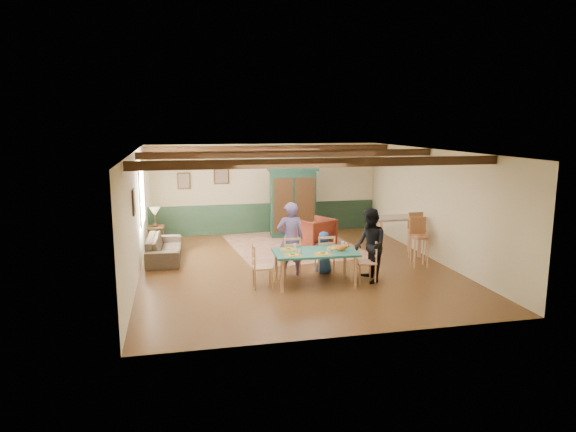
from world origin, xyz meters
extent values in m
plane|color=#4C2C15|center=(0.00, 0.00, 0.00)|extent=(8.00, 8.00, 0.00)
cube|color=beige|center=(0.00, 4.00, 1.35)|extent=(7.00, 0.02, 2.70)
cube|color=beige|center=(-3.50, 0.00, 1.35)|extent=(0.02, 8.00, 2.70)
cube|color=beige|center=(3.50, 0.00, 1.35)|extent=(0.02, 8.00, 2.70)
cube|color=white|center=(0.00, 0.00, 2.70)|extent=(7.00, 8.00, 0.02)
cube|color=#1D3625|center=(0.00, 3.98, 0.45)|extent=(6.95, 0.03, 0.90)
cube|color=black|center=(0.00, -2.30, 2.61)|extent=(6.95, 0.16, 0.16)
cube|color=black|center=(0.00, 0.40, 2.61)|extent=(6.95, 0.16, 0.16)
cube|color=black|center=(0.00, 3.00, 2.61)|extent=(6.95, 0.16, 0.16)
imported|color=#614F88|center=(-0.23, -0.57, 0.82)|extent=(0.61, 0.41, 1.63)
imported|color=black|center=(1.30, -1.39, 0.78)|extent=(0.62, 0.78, 1.56)
imported|color=navy|center=(0.53, -0.60, 0.48)|extent=(0.48, 0.32, 0.95)
cube|color=tan|center=(0.43, 2.09, 0.01)|extent=(3.57, 4.11, 0.01)
cube|color=#133125|center=(0.70, 3.26, 1.02)|extent=(1.48, 0.69, 2.04)
imported|color=#48150E|center=(0.95, 1.76, 0.41)|extent=(1.18, 1.19, 0.82)
imported|color=#3D3226|center=(-2.97, 1.38, 0.29)|extent=(0.86, 2.03, 0.58)
camera|label=1|loc=(-2.63, -11.24, 3.33)|focal=32.00mm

